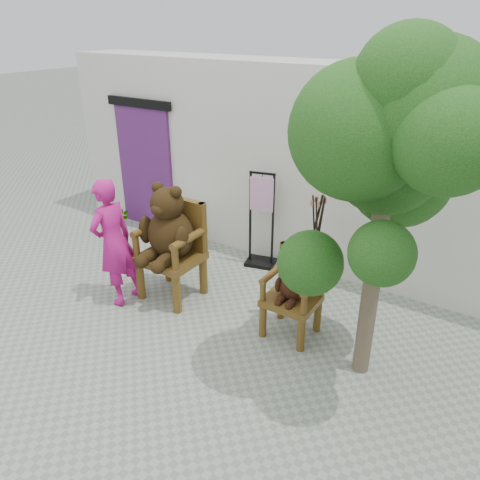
{
  "coord_description": "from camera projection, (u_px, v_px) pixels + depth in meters",
  "views": [
    {
      "loc": [
        2.85,
        -3.35,
        3.55
      ],
      "look_at": [
        -0.11,
        1.24,
        0.95
      ],
      "focal_mm": 35.0,
      "sensor_mm": 36.0,
      "label": 1
    }
  ],
  "objects": [
    {
      "name": "stool_bucket",
      "position": [
        315.0,
        252.0,
        6.42
      ],
      "size": [
        0.32,
        0.32,
        1.45
      ],
      "rotation": [
        0.0,
        0.0,
        0.35
      ],
      "color": "white",
      "rests_on": "ground"
    },
    {
      "name": "person",
      "position": [
        114.0,
        243.0,
        6.2
      ],
      "size": [
        0.43,
        0.63,
        1.7
      ],
      "primitive_type": "imported",
      "rotation": [
        0.0,
        0.0,
        -1.6
      ],
      "color": "#B71676",
      "rests_on": "ground"
    },
    {
      "name": "doorway",
      "position": [
        145.0,
        165.0,
        8.38
      ],
      "size": [
        1.4,
        0.11,
        2.33
      ],
      "color": "#552062",
      "rests_on": "ground"
    },
    {
      "name": "display_stand",
      "position": [
        261.0,
        231.0,
        7.2
      ],
      "size": [
        0.52,
        0.45,
        1.51
      ],
      "rotation": [
        0.0,
        0.0,
        0.24
      ],
      "color": "black",
      "rests_on": "ground"
    },
    {
      "name": "back_wall",
      "position": [
        312.0,
        166.0,
        7.17
      ],
      "size": [
        9.0,
        1.0,
        3.0
      ],
      "primitive_type": "cube",
      "color": "silver",
      "rests_on": "ground"
    },
    {
      "name": "chair_big",
      "position": [
        170.0,
        235.0,
        6.24
      ],
      "size": [
        0.78,
        0.86,
        1.64
      ],
      "color": "#4B3210",
      "rests_on": "ground"
    },
    {
      "name": "chair_small",
      "position": [
        294.0,
        288.0,
        5.6
      ],
      "size": [
        0.62,
        0.57,
        1.08
      ],
      "color": "#4B3210",
      "rests_on": "ground"
    },
    {
      "name": "cafe_table",
      "position": [
        183.0,
        226.0,
        7.72
      ],
      "size": [
        0.6,
        0.6,
        0.7
      ],
      "rotation": [
        0.0,
        0.0,
        -0.13
      ],
      "color": "white",
      "rests_on": "ground"
    },
    {
      "name": "tree",
      "position": [
        396.0,
        138.0,
        4.0
      ],
      "size": [
        1.76,
        1.88,
        3.55
      ],
      "rotation": [
        0.0,
        0.0,
        0.01
      ],
      "color": "#493C2C",
      "rests_on": "ground"
    },
    {
      "name": "potted_plant",
      "position": [
        116.0,
        218.0,
        8.62
      ],
      "size": [
        0.41,
        0.36,
        0.41
      ],
      "primitive_type": "imported",
      "rotation": [
        0.0,
        0.0,
        0.12
      ],
      "color": "#12380F",
      "rests_on": "ground"
    },
    {
      "name": "ground_plane",
      "position": [
        191.0,
        354.0,
        5.46
      ],
      "size": [
        60.0,
        60.0,
        0.0
      ],
      "primitive_type": "plane",
      "color": "gray",
      "rests_on": "ground"
    }
  ]
}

